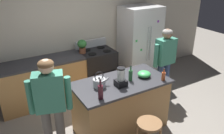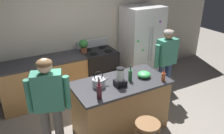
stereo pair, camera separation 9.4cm
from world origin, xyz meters
name	(u,v)px [view 1 (the left image)]	position (x,y,z in m)	size (l,w,h in m)	color
ground_plane	(120,127)	(0.00, 0.00, 0.00)	(14.00, 14.00, 0.00)	gray
back_wall	(75,30)	(0.00, 1.95, 1.35)	(8.00, 0.10, 2.70)	beige
kitchen_island	(121,105)	(0.00, 0.00, 0.47)	(1.59, 0.83, 0.93)	#B7844C
back_counter_run	(49,80)	(-0.80, 1.55, 0.47)	(2.00, 0.64, 0.93)	#B7844C
refrigerator	(139,44)	(1.49, 1.50, 0.91)	(0.90, 0.73, 1.82)	silver
stove_range	(97,69)	(0.32, 1.52, 0.48)	(0.76, 0.65, 1.11)	black
person_by_island_left	(51,102)	(-1.20, -0.09, 0.98)	(0.59, 0.33, 1.62)	#66605B
person_by_sink_right	(165,58)	(1.33, 0.41, 0.94)	(0.59, 0.23, 1.55)	#384C7A
bar_stool	(149,131)	(-0.03, -0.81, 0.51)	(0.36, 0.36, 0.66)	brown
potted_plant	(82,45)	(-0.01, 1.55, 1.11)	(0.20, 0.20, 0.30)	brown
blender_appliance	(121,78)	(-0.08, -0.11, 1.06)	(0.17, 0.17, 0.31)	black
bottle_wine	(101,92)	(-0.53, -0.28, 1.05)	(0.08, 0.08, 0.32)	#471923
bottle_olive_oil	(131,75)	(0.16, -0.03, 1.03)	(0.07, 0.07, 0.28)	#2D6638
bottle_cooking_sauce	(163,76)	(0.64, -0.31, 1.01)	(0.06, 0.06, 0.22)	#B24C26
mixing_bowl	(144,74)	(0.44, -0.05, 0.98)	(0.23, 0.23, 0.10)	#3FB259
tea_kettle	(99,82)	(-0.39, 0.03, 1.01)	(0.28, 0.20, 0.27)	#B7BABF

